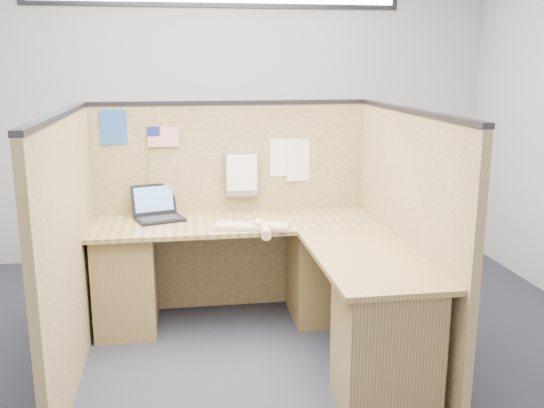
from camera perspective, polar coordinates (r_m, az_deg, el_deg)
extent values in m
plane|color=black|center=(3.79, -2.31, -15.07)|extent=(5.00, 5.00, 0.00)
plane|color=#A7AAAD|center=(5.59, -5.14, 9.12)|extent=(5.00, 0.00, 5.00)
plane|color=#A7AAAD|center=(1.19, 9.67, -6.17)|extent=(5.00, 0.00, 5.00)
cube|color=brown|center=(4.45, -3.89, -0.37)|extent=(2.05, 0.05, 1.50)
cube|color=#232328|center=(4.34, -4.04, 9.50)|extent=(2.05, 0.06, 0.03)
cube|color=brown|center=(3.63, -18.56, -4.22)|extent=(0.05, 1.80, 1.50)
cube|color=#232328|center=(3.48, -19.49, 7.89)|extent=(0.06, 1.80, 0.03)
cube|color=brown|center=(3.82, 12.48, -2.94)|extent=(0.05, 1.80, 1.50)
cube|color=#232328|center=(3.69, 13.07, 8.55)|extent=(0.06, 1.80, 0.03)
cube|color=brown|center=(4.15, -3.48, -1.88)|extent=(1.95, 0.60, 0.03)
cube|color=brown|center=(3.46, 9.20, -5.13)|extent=(0.60, 1.15, 0.03)
cube|color=brown|center=(4.26, -13.58, -6.98)|extent=(0.40, 0.50, 0.70)
cube|color=brown|center=(4.35, 4.52, -6.20)|extent=(0.40, 0.50, 0.70)
cube|color=brown|center=(3.31, 10.70, -12.85)|extent=(0.50, 0.40, 0.70)
cube|color=black|center=(4.24, -10.49, -1.40)|extent=(0.37, 0.32, 0.02)
cube|color=black|center=(4.36, -10.50, 0.50)|extent=(0.32, 0.16, 0.21)
cube|color=#395986|center=(4.35, -10.50, 0.48)|extent=(0.27, 0.13, 0.17)
cube|color=tan|center=(3.97, -2.01, -2.16)|extent=(0.51, 0.26, 0.02)
cube|color=silver|center=(3.96, -2.01, -1.93)|extent=(0.46, 0.22, 0.01)
ellipsoid|color=silver|center=(3.96, -1.17, -2.05)|extent=(0.11, 0.09, 0.04)
ellipsoid|color=tan|center=(3.95, -1.16, -1.73)|extent=(0.08, 0.10, 0.04)
cylinder|color=tan|center=(3.91, -1.01, -2.10)|extent=(0.06, 0.04, 0.06)
cylinder|color=tan|center=(3.79, -0.60, -2.59)|extent=(0.09, 0.24, 0.07)
cube|color=#205094|center=(4.33, -14.70, 7.01)|extent=(0.18, 0.02, 0.24)
cylinder|color=olive|center=(4.32, -11.58, 4.63)|extent=(0.01, 0.01, 0.38)
cube|color=red|center=(4.30, -10.21, 6.26)|extent=(0.22, 0.00, 0.14)
cube|color=navy|center=(4.30, -11.10, 6.72)|extent=(0.09, 0.00, 0.07)
cube|color=slate|center=(4.35, -2.87, 2.77)|extent=(0.24, 0.05, 0.31)
cube|color=white|center=(4.33, -2.84, 2.96)|extent=(0.21, 0.01, 0.26)
cube|color=white|center=(4.40, 1.22, 4.38)|extent=(0.21, 0.00, 0.27)
cube|color=white|center=(4.43, 2.88, 4.12)|extent=(0.23, 0.04, 0.30)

